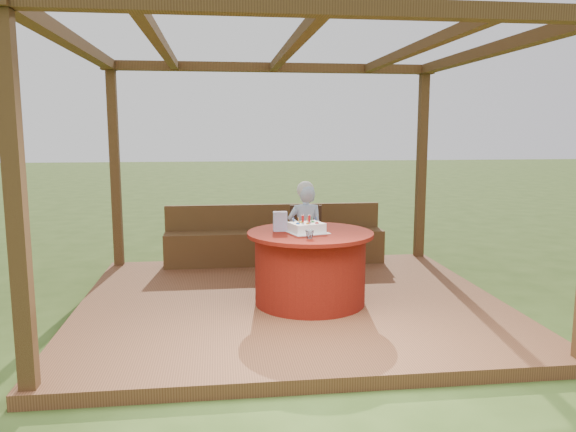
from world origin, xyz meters
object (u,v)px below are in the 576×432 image
Objects in this scene: chair at (306,236)px; gift_bag at (280,221)px; elderly_woman at (305,230)px; table at (310,267)px; bench at (275,244)px; drinking_glass at (310,234)px; birthday_cake at (307,227)px.

gift_bag is at bearing -110.86° from chair.
table is at bearing -95.69° from elderly_woman.
bench is at bearing 122.32° from chair.
elderly_woman is at bearing -99.58° from chair.
gift_bag is (-0.40, -0.81, 0.25)m from elderly_woman.
gift_bag is at bearing -93.93° from bench.
chair is at bearing 82.37° from drinking_glass.
bench is 1.87m from gift_bag.
elderly_woman reaches higher than gift_bag.
chair reaches higher than bench.
elderly_woman is 1.29m from drinking_glass.
chair reaches higher than table.
table is 6.43× the size of gift_bag.
drinking_glass is (0.24, -0.45, -0.06)m from gift_bag.
table is 2.82× the size of birthday_cake.
birthday_cake is at bearing -98.10° from elderly_woman.
bench is at bearing 94.36° from birthday_cake.
table is 1.09× the size of elderly_woman.
gift_bag is (-0.27, 0.12, 0.05)m from birthday_cake.
gift_bag reaches higher than birthday_cake.
chair is 0.44m from elderly_woman.
gift_bag is at bearing 118.32° from drinking_glass.
drinking_glass is at bearing -100.28° from table.
table is 0.43m from birthday_cake.
table is 1.33m from chair.
drinking_glass is (-0.15, -1.26, 0.19)m from elderly_woman.
elderly_woman is at bearing 81.90° from birthday_cake.
table is at bearing 79.72° from drinking_glass.
elderly_woman is 0.94m from gift_bag.
drinking_glass reaches higher than bench.
bench is 14.55× the size of gift_bag.
elderly_woman is at bearing 65.21° from gift_bag.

